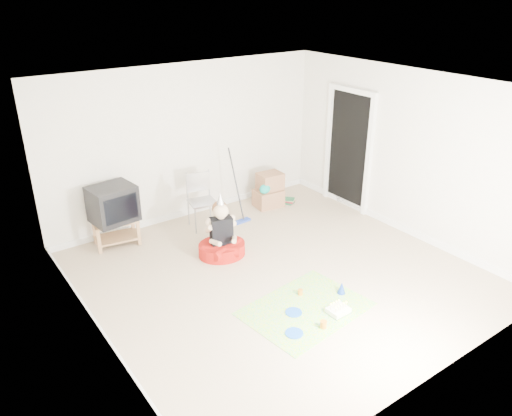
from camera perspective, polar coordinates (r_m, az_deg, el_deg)
ground at (r=7.06m, az=2.57°, el=-7.57°), size 5.00×5.00×0.00m
doorway_recess at (r=8.98m, az=10.56°, el=6.42°), size 0.02×0.90×2.05m
tv_stand at (r=8.00m, az=-15.70°, el=-2.42°), size 0.71×0.50×0.41m
crt_tv at (r=7.82m, az=-16.06°, el=0.47°), size 0.70×0.60×0.55m
folding_chair at (r=8.21m, az=-6.14°, el=0.69°), size 0.49×0.47×0.93m
cardboard_boxes at (r=9.02m, az=1.48°, el=1.99°), size 0.54×0.42×0.62m
floor_mop at (r=8.42m, az=-1.61°, el=0.01°), size 0.31×0.41×1.23m
book_pile at (r=9.26m, az=3.65°, el=0.89°), size 0.25×0.27×0.10m
seated_woman at (r=7.43m, az=-3.94°, el=-3.88°), size 0.85×0.85×1.01m
party_mat at (r=6.41m, az=5.67°, el=-11.37°), size 1.63×1.27×0.01m
birthday_cake at (r=6.37m, az=9.37°, el=-11.51°), size 0.26×0.21×0.13m
blue_plate_near at (r=6.32m, az=4.33°, el=-11.80°), size 0.27×0.27×0.01m
blue_plate_far at (r=6.00m, az=4.38°, el=-14.07°), size 0.22×0.22×0.01m
orange_cup_near at (r=6.63m, az=5.08°, el=-9.55°), size 0.08×0.08×0.07m
orange_cup_far at (r=6.10m, az=7.71°, el=-13.04°), size 0.10×0.10×0.09m
blue_party_hat at (r=6.70m, az=9.75°, el=-8.97°), size 0.12×0.12×0.16m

